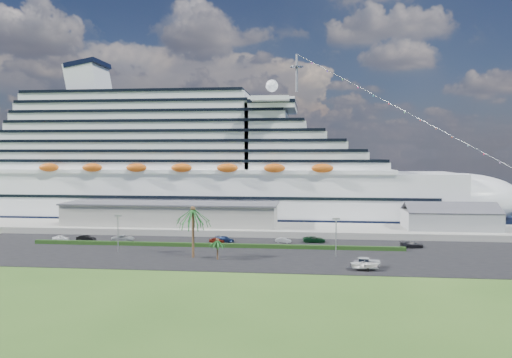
# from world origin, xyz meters

# --- Properties ---
(ground) EXTENTS (420.00, 420.00, 0.00)m
(ground) POSITION_xyz_m (0.00, 0.00, 0.00)
(ground) COLOR #2F541C
(ground) RESTS_ON ground
(asphalt_lot) EXTENTS (140.00, 38.00, 0.12)m
(asphalt_lot) POSITION_xyz_m (0.00, 11.00, 0.06)
(asphalt_lot) COLOR black
(asphalt_lot) RESTS_ON ground
(wharf) EXTENTS (240.00, 20.00, 1.80)m
(wharf) POSITION_xyz_m (0.00, 40.00, 0.90)
(wharf) COLOR gray
(wharf) RESTS_ON ground
(water) EXTENTS (420.00, 160.00, 0.02)m
(water) POSITION_xyz_m (0.00, 130.00, 0.01)
(water) COLOR #0B1C32
(water) RESTS_ON ground
(cruise_ship) EXTENTS (191.00, 38.00, 54.00)m
(cruise_ship) POSITION_xyz_m (-21.53, 64.00, 16.69)
(cruise_ship) COLOR silver
(cruise_ship) RESTS_ON ground
(terminal_building) EXTENTS (61.00, 15.00, 6.30)m
(terminal_building) POSITION_xyz_m (-25.00, 40.00, 5.01)
(terminal_building) COLOR gray
(terminal_building) RESTS_ON wharf
(port_shed) EXTENTS (24.00, 12.31, 7.37)m
(port_shed) POSITION_xyz_m (52.00, 40.00, 4.40)
(port_shed) COLOR gray
(port_shed) RESTS_ON wharf
(hedge) EXTENTS (88.00, 1.10, 0.90)m
(hedge) POSITION_xyz_m (-8.00, 16.00, 0.57)
(hedge) COLOR black
(hedge) RESTS_ON asphalt_lot
(lamp_post_left) EXTENTS (1.60, 0.35, 8.27)m
(lamp_post_left) POSITION_xyz_m (-28.00, 8.00, 5.34)
(lamp_post_left) COLOR gray
(lamp_post_left) RESTS_ON asphalt_lot
(lamp_post_right) EXTENTS (1.60, 0.35, 8.27)m
(lamp_post_right) POSITION_xyz_m (20.00, 8.00, 5.34)
(lamp_post_right) COLOR gray
(lamp_post_right) RESTS_ON asphalt_lot
(palm_tall) EXTENTS (8.82, 8.82, 11.13)m
(palm_tall) POSITION_xyz_m (-10.00, 4.00, 9.20)
(palm_tall) COLOR #47301E
(palm_tall) RESTS_ON ground
(palm_short) EXTENTS (3.53, 3.53, 4.56)m
(palm_short) POSITION_xyz_m (-4.50, 2.50, 3.67)
(palm_short) COLOR #47301E
(palm_short) RESTS_ON ground
(parked_car_0) EXTENTS (4.19, 1.81, 1.41)m
(parked_car_0) POSITION_xyz_m (-47.64, 19.93, 0.82)
(parked_car_0) COLOR white
(parked_car_0) RESTS_ON asphalt_lot
(parked_car_1) EXTENTS (4.83, 2.02, 1.55)m
(parked_car_1) POSITION_xyz_m (-41.20, 20.23, 0.90)
(parked_car_1) COLOR black
(parked_car_1) RESTS_ON asphalt_lot
(parked_car_2) EXTENTS (5.58, 2.58, 1.55)m
(parked_car_2) POSITION_xyz_m (-31.97, 21.34, 0.89)
(parked_car_2) COLOR #A3A7AB
(parked_car_2) RESTS_ON asphalt_lot
(parked_car_3) EXTENTS (5.13, 3.57, 1.38)m
(parked_car_3) POSITION_xyz_m (-6.47, 23.21, 0.81)
(parked_car_3) COLOR #16264F
(parked_car_3) RESTS_ON asphalt_lot
(parked_car_4) EXTENTS (4.02, 2.34, 1.29)m
(parked_car_4) POSITION_xyz_m (-8.22, 21.44, 0.76)
(parked_car_4) COLOR maroon
(parked_car_4) RESTS_ON asphalt_lot
(parked_car_5) EXTENTS (3.98, 1.87, 1.26)m
(parked_car_5) POSITION_xyz_m (8.00, 23.31, 0.75)
(parked_car_5) COLOR #9C9FA3
(parked_car_5) RESTS_ON asphalt_lot
(parked_car_6) EXTENTS (5.83, 3.15, 1.55)m
(parked_car_6) POSITION_xyz_m (15.56, 24.65, 0.90)
(parked_car_6) COLOR black
(parked_car_6) RESTS_ON asphalt_lot
(parked_car_7) EXTENTS (5.68, 3.20, 1.55)m
(parked_car_7) POSITION_xyz_m (38.11, 20.06, 0.90)
(parked_car_7) COLOR black
(parked_car_7) RESTS_ON asphalt_lot
(pickup_truck) EXTENTS (5.21, 2.51, 1.76)m
(pickup_truck) POSITION_xyz_m (25.41, -1.10, 1.09)
(pickup_truck) COLOR black
(pickup_truck) RESTS_ON asphalt_lot
(boat_trailer) EXTENTS (6.04, 4.01, 1.72)m
(boat_trailer) POSITION_xyz_m (24.79, -4.15, 1.26)
(boat_trailer) COLOR gray
(boat_trailer) RESTS_ON asphalt_lot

